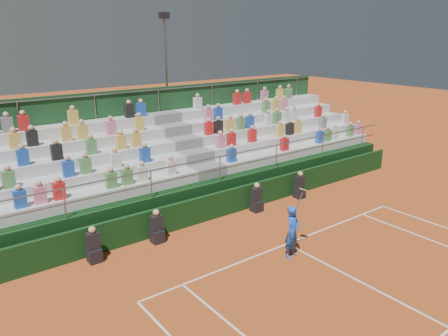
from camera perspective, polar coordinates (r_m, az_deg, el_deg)
ground at (r=14.97m, az=8.23°, el=-9.79°), size 90.00×90.00×0.00m
courtside_wall at (r=16.94m, az=0.61°, el=-4.44°), size 20.00×0.15×1.00m
line_officials at (r=16.00m, az=-1.56°, el=-5.88°), size 9.45×0.40×1.19m
grandstand at (r=19.26m, az=-5.31°, el=0.02°), size 20.00×5.20×4.40m
tennis_player at (r=13.87m, az=8.94°, el=-8.20°), size 0.88×0.57×2.22m
floodlight_mast at (r=26.59m, az=-7.55°, el=12.47°), size 0.60×0.25×7.88m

